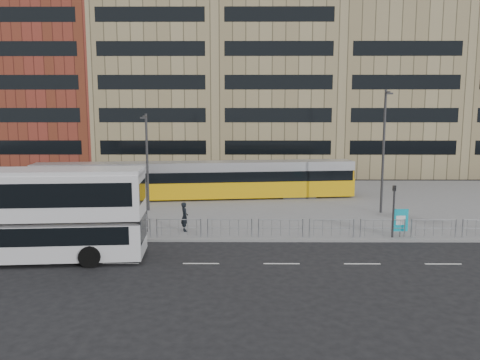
{
  "coord_description": "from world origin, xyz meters",
  "views": [
    {
      "loc": [
        0.07,
        -26.36,
        7.38
      ],
      "look_at": [
        -0.12,
        6.0,
        2.77
      ],
      "focal_mm": 35.0,
      "sensor_mm": 36.0,
      "label": 1
    }
  ],
  "objects_px": {
    "ad_panel": "(401,221)",
    "lamp_post_west": "(147,158)",
    "traffic_light_west": "(146,200)",
    "tram": "(198,180)",
    "pedestrian": "(185,217)",
    "double_decker_bus": "(25,212)",
    "lamp_post_east": "(384,147)",
    "traffic_light_east": "(394,204)"
  },
  "relations": [
    {
      "from": "double_decker_bus",
      "to": "traffic_light_west",
      "type": "height_order",
      "value": "double_decker_bus"
    },
    {
      "from": "double_decker_bus",
      "to": "ad_panel",
      "type": "xyz_separation_m",
      "value": [
        20.19,
        4.18,
        -1.39
      ]
    },
    {
      "from": "traffic_light_west",
      "to": "lamp_post_west",
      "type": "xyz_separation_m",
      "value": [
        -1.18,
        6.35,
        2.0
      ]
    },
    {
      "from": "double_decker_bus",
      "to": "pedestrian",
      "type": "distance_m",
      "value": 9.2
    },
    {
      "from": "pedestrian",
      "to": "lamp_post_east",
      "type": "relative_size",
      "value": 0.2
    },
    {
      "from": "ad_panel",
      "to": "traffic_light_west",
      "type": "distance_m",
      "value": 15.31
    },
    {
      "from": "ad_panel",
      "to": "lamp_post_east",
      "type": "distance_m",
      "value": 7.85
    },
    {
      "from": "double_decker_bus",
      "to": "ad_panel",
      "type": "distance_m",
      "value": 20.67
    },
    {
      "from": "ad_panel",
      "to": "pedestrian",
      "type": "relative_size",
      "value": 0.92
    },
    {
      "from": "lamp_post_west",
      "to": "traffic_light_east",
      "type": "bearing_deg",
      "value": -25.44
    },
    {
      "from": "tram",
      "to": "lamp_post_east",
      "type": "bearing_deg",
      "value": -28.91
    },
    {
      "from": "ad_panel",
      "to": "tram",
      "type": "bearing_deg",
      "value": 133.42
    },
    {
      "from": "double_decker_bus",
      "to": "lamp_post_east",
      "type": "bearing_deg",
      "value": 22.69
    },
    {
      "from": "ad_panel",
      "to": "lamp_post_west",
      "type": "relative_size",
      "value": 0.23
    },
    {
      "from": "traffic_light_west",
      "to": "lamp_post_east",
      "type": "height_order",
      "value": "lamp_post_east"
    },
    {
      "from": "pedestrian",
      "to": "tram",
      "type": "bearing_deg",
      "value": -16.55
    },
    {
      "from": "traffic_light_east",
      "to": "lamp_post_west",
      "type": "relative_size",
      "value": 0.43
    },
    {
      "from": "traffic_light_east",
      "to": "lamp_post_east",
      "type": "bearing_deg",
      "value": 57.59
    },
    {
      "from": "tram",
      "to": "pedestrian",
      "type": "relative_size",
      "value": 14.89
    },
    {
      "from": "double_decker_bus",
      "to": "traffic_light_west",
      "type": "distance_m",
      "value": 7.24
    },
    {
      "from": "pedestrian",
      "to": "traffic_light_west",
      "type": "distance_m",
      "value": 2.56
    },
    {
      "from": "tram",
      "to": "lamp_post_east",
      "type": "height_order",
      "value": "lamp_post_east"
    },
    {
      "from": "lamp_post_east",
      "to": "traffic_light_west",
      "type": "bearing_deg",
      "value": -160.52
    },
    {
      "from": "double_decker_bus",
      "to": "ad_panel",
      "type": "relative_size",
      "value": 7.1
    },
    {
      "from": "pedestrian",
      "to": "traffic_light_west",
      "type": "xyz_separation_m",
      "value": [
        -2.32,
        -0.17,
        1.07
      ]
    },
    {
      "from": "double_decker_bus",
      "to": "pedestrian",
      "type": "xyz_separation_m",
      "value": [
        7.28,
        5.44,
        -1.46
      ]
    },
    {
      "from": "traffic_light_west",
      "to": "traffic_light_east",
      "type": "height_order",
      "value": "same"
    },
    {
      "from": "double_decker_bus",
      "to": "traffic_light_east",
      "type": "distance_m",
      "value": 20.12
    },
    {
      "from": "ad_panel",
      "to": "pedestrian",
      "type": "height_order",
      "value": "pedestrian"
    },
    {
      "from": "pedestrian",
      "to": "traffic_light_west",
      "type": "bearing_deg",
      "value": 76.38
    },
    {
      "from": "tram",
      "to": "traffic_light_east",
      "type": "relative_size",
      "value": 8.7
    },
    {
      "from": "tram",
      "to": "lamp_post_east",
      "type": "xyz_separation_m",
      "value": [
        14.02,
        -5.63,
        3.24
      ]
    },
    {
      "from": "tram",
      "to": "ad_panel",
      "type": "distance_m",
      "value": 18.1
    },
    {
      "from": "tram",
      "to": "pedestrian",
      "type": "height_order",
      "value": "tram"
    },
    {
      "from": "lamp_post_west",
      "to": "lamp_post_east",
      "type": "bearing_deg",
      "value": -2.18
    },
    {
      "from": "pedestrian",
      "to": "lamp_post_west",
      "type": "distance_m",
      "value": 7.75
    },
    {
      "from": "lamp_post_west",
      "to": "lamp_post_east",
      "type": "distance_m",
      "value": 17.32
    },
    {
      "from": "lamp_post_east",
      "to": "ad_panel",
      "type": "bearing_deg",
      "value": -97.29
    },
    {
      "from": "double_decker_bus",
      "to": "lamp_post_east",
      "type": "distance_m",
      "value": 23.87
    },
    {
      "from": "traffic_light_east",
      "to": "ad_panel",
      "type": "bearing_deg",
      "value": -5.41
    },
    {
      "from": "double_decker_bus",
      "to": "lamp_post_west",
      "type": "bearing_deg",
      "value": 67.21
    },
    {
      "from": "tram",
      "to": "double_decker_bus",
      "type": "bearing_deg",
      "value": -120.0
    }
  ]
}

